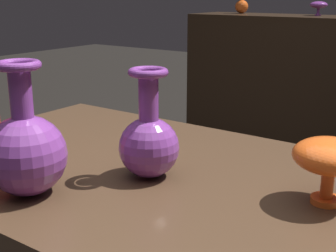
{
  "coord_description": "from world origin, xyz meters",
  "views": [
    {
      "loc": [
        0.43,
        -0.67,
        1.13
      ],
      "look_at": [
        -0.03,
        -0.01,
        0.9
      ],
      "focal_mm": 50.05,
      "sensor_mm": 36.0,
      "label": 1
    }
  ],
  "objects_px": {
    "vase_centerpiece": "(149,140)",
    "shelf_vase_left": "(319,5)",
    "vase_right_accent": "(26,150)",
    "vase_left_accent": "(330,158)",
    "shelf_vase_far_left": "(242,5)"
  },
  "relations": [
    {
      "from": "vase_centerpiece",
      "to": "shelf_vase_left",
      "type": "bearing_deg",
      "value": 101.16
    },
    {
      "from": "vase_right_accent",
      "to": "shelf_vase_left",
      "type": "relative_size",
      "value": 2.13
    },
    {
      "from": "vase_right_accent",
      "to": "shelf_vase_left",
      "type": "xyz_separation_m",
      "value": [
        -0.33,
        2.47,
        0.17
      ]
    },
    {
      "from": "vase_left_accent",
      "to": "vase_right_accent",
      "type": "distance_m",
      "value": 0.5
    },
    {
      "from": "vase_right_accent",
      "to": "shelf_vase_far_left",
      "type": "distance_m",
      "value": 2.62
    },
    {
      "from": "vase_left_accent",
      "to": "shelf_vase_left",
      "type": "bearing_deg",
      "value": 108.87
    },
    {
      "from": "vase_right_accent",
      "to": "shelf_vase_left",
      "type": "distance_m",
      "value": 2.5
    },
    {
      "from": "vase_centerpiece",
      "to": "vase_left_accent",
      "type": "xyz_separation_m",
      "value": [
        0.31,
        0.07,
        0.01
      ]
    },
    {
      "from": "vase_left_accent",
      "to": "vase_right_accent",
      "type": "xyz_separation_m",
      "value": [
        -0.43,
        -0.25,
        -0.0
      ]
    },
    {
      "from": "vase_right_accent",
      "to": "shelf_vase_far_left",
      "type": "xyz_separation_m",
      "value": [
        -0.85,
        2.47,
        0.17
      ]
    },
    {
      "from": "vase_centerpiece",
      "to": "shelf_vase_far_left",
      "type": "relative_size",
      "value": 1.15
    },
    {
      "from": "vase_left_accent",
      "to": "shelf_vase_left",
      "type": "distance_m",
      "value": 2.35
    },
    {
      "from": "vase_centerpiece",
      "to": "vase_left_accent",
      "type": "distance_m",
      "value": 0.31
    },
    {
      "from": "vase_centerpiece",
      "to": "shelf_vase_far_left",
      "type": "distance_m",
      "value": 2.49
    },
    {
      "from": "vase_left_accent",
      "to": "vase_right_accent",
      "type": "bearing_deg",
      "value": -149.26
    }
  ]
}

